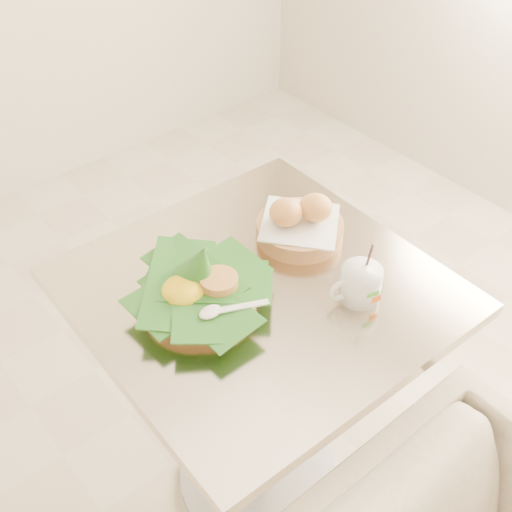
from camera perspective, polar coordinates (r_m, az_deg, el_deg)
cafe_table at (r=1.49m, az=0.25°, el=-8.81°), size 0.71×0.71×0.75m
rice_basket at (r=1.28m, az=-5.13°, el=-2.67°), size 0.29×0.29×0.15m
bread_basket at (r=1.43m, az=3.93°, el=2.89°), size 0.23×0.23×0.10m
coffee_mug at (r=1.30m, az=9.21°, el=-2.39°), size 0.11×0.09×0.14m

